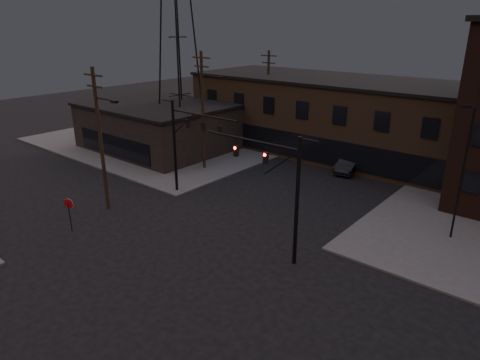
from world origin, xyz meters
name	(u,v)px	position (x,y,z in m)	size (l,w,h in m)	color
ground	(168,257)	(0.00, 0.00, 0.00)	(140.00, 140.00, 0.00)	black
sidewalk_nw	(184,135)	(-22.00, 22.00, 0.07)	(30.00, 30.00, 0.15)	#474744
building_row	(365,121)	(0.00, 28.00, 4.00)	(40.00, 12.00, 8.00)	#4E3A29
building_left	(157,127)	(-20.00, 16.00, 2.50)	(16.00, 12.00, 5.00)	black
traffic_signal_near	(281,184)	(5.36, 4.50, 4.93)	(7.12, 0.24, 8.00)	black
traffic_signal_far	(185,138)	(-6.72, 8.00, 5.01)	(7.12, 0.24, 8.00)	black
stop_sign	(69,207)	(-8.00, -1.99, 1.84)	(0.72, 0.33, 2.48)	black
utility_pole_near	(101,137)	(-9.43, 2.00, 5.87)	(3.70, 0.28, 11.00)	black
utility_pole_mid	(203,109)	(-10.44, 14.00, 6.13)	(3.70, 0.28, 11.50)	black
utility_pole_far	(268,96)	(-11.50, 26.00, 5.78)	(2.20, 0.28, 11.00)	black
transmission_tower	(178,37)	(-18.00, 18.00, 12.50)	(7.00, 7.00, 25.00)	black
lot_light_a	(465,162)	(13.00, 14.00, 5.51)	(1.50, 0.28, 9.14)	black
car_crossing	(350,163)	(1.12, 22.73, 0.83)	(1.76, 5.06, 1.67)	black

